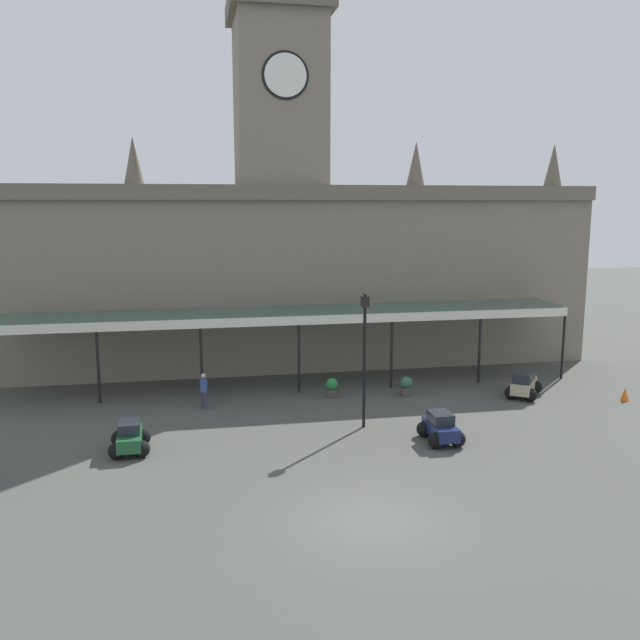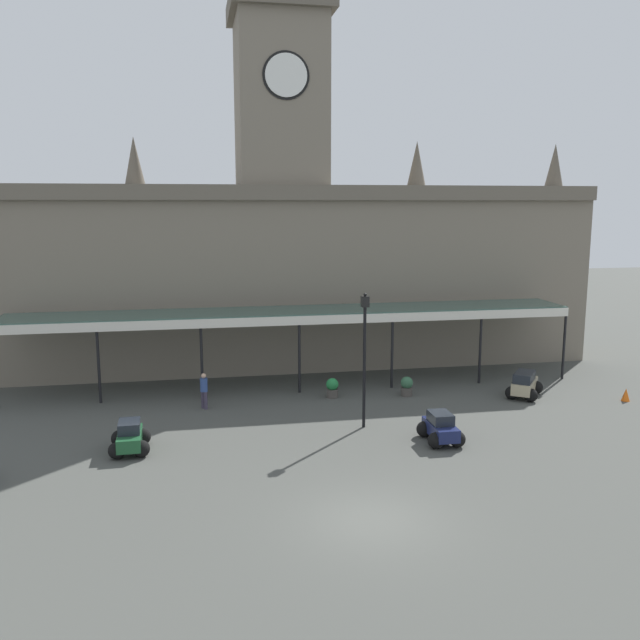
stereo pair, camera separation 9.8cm
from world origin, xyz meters
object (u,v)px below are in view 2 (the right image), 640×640
pedestrian_crossing_forecourt (204,389)px  car_navy_sedan (440,430)px  car_beige_estate (524,385)px  car_green_sedan (130,439)px  victorian_lamppost (365,346)px  planter_near_kerb (407,386)px  traffic_cone (626,395)px  planter_forecourt_centre (332,388)px

pedestrian_crossing_forecourt → car_navy_sedan: bearing=-33.9°
car_beige_estate → car_green_sedan: car_beige_estate is taller
victorian_lamppost → planter_near_kerb: 6.07m
car_green_sedan → victorian_lamppost: victorian_lamppost is taller
car_navy_sedan → traffic_cone: car_navy_sedan is taller
traffic_cone → planter_forecourt_centre: planter_forecourt_centre is taller
planter_near_kerb → car_beige_estate: bearing=-12.3°
victorian_lamppost → planter_forecourt_centre: victorian_lamppost is taller
traffic_cone → pedestrian_crossing_forecourt: bearing=172.9°
traffic_cone → car_green_sedan: bearing=-173.8°
pedestrian_crossing_forecourt → planter_near_kerb: 9.83m
pedestrian_crossing_forecourt → planter_near_kerb: (9.81, 0.30, -0.42)m
car_beige_estate → planter_forecourt_centre: (-9.25, 1.60, -0.07)m
victorian_lamppost → planter_near_kerb: size_ratio=5.96×
car_navy_sedan → car_green_sedan: size_ratio=0.99×
car_green_sedan → planter_forecourt_centre: 10.65m
car_navy_sedan → car_green_sedan: same height
car_navy_sedan → traffic_cone: size_ratio=3.34×
planter_forecourt_centre → victorian_lamppost: bearing=-84.7°
car_beige_estate → traffic_cone: (4.44, -1.57, -0.26)m
car_green_sedan → victorian_lamppost: 9.98m
pedestrian_crossing_forecourt → victorian_lamppost: victorian_lamppost is taller
car_beige_estate → victorian_lamppost: bearing=-161.6°
car_beige_estate → pedestrian_crossing_forecourt: pedestrian_crossing_forecourt is taller
car_green_sedan → pedestrian_crossing_forecourt: pedestrian_crossing_forecourt is taller
planter_forecourt_centre → traffic_cone: bearing=-13.0°
planter_forecourt_centre → car_beige_estate: bearing=-9.8°
car_beige_estate → planter_forecourt_centre: bearing=170.2°
car_beige_estate → victorian_lamppost: victorian_lamppost is taller
car_beige_estate → pedestrian_crossing_forecourt: 15.44m
pedestrian_crossing_forecourt → planter_forecourt_centre: (6.16, 0.68, -0.42)m
car_navy_sedan → victorian_lamppost: (-2.55, 2.28, 2.99)m
victorian_lamppost → planter_forecourt_centre: size_ratio=5.96×
car_navy_sedan → planter_near_kerb: car_navy_sedan is taller
car_navy_sedan → traffic_cone: bearing=18.8°
victorian_lamppost → planter_near_kerb: bearing=52.2°
car_beige_estate → car_green_sedan: 18.73m
traffic_cone → planter_near_kerb: (-10.03, 2.79, 0.18)m
planter_near_kerb → car_navy_sedan: bearing=-96.1°
car_navy_sedan → pedestrian_crossing_forecourt: (-9.13, 6.14, 0.41)m
victorian_lamppost → traffic_cone: size_ratio=9.31×
pedestrian_crossing_forecourt → victorian_lamppost: bearing=-30.4°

